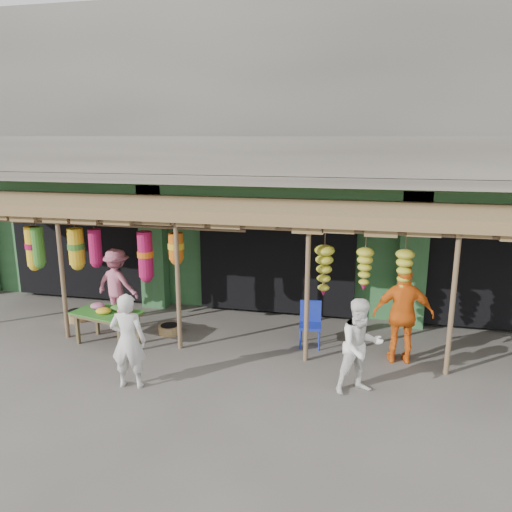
% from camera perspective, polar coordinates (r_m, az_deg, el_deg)
% --- Properties ---
extents(ground, '(80.00, 80.00, 0.00)m').
position_cam_1_polar(ground, '(9.96, 0.00, -10.79)').
color(ground, '#514C47').
rests_on(ground, ground).
extents(building, '(16.40, 6.80, 7.00)m').
position_cam_1_polar(building, '(13.88, 4.53, 10.48)').
color(building, gray).
rests_on(building, ground).
extents(awning, '(14.00, 2.70, 2.79)m').
position_cam_1_polar(awning, '(10.01, 0.26, 4.79)').
color(awning, brown).
rests_on(awning, ground).
extents(flower_table, '(1.46, 1.06, 0.79)m').
position_cam_1_polar(flower_table, '(10.50, -16.54, -6.31)').
color(flower_table, brown).
rests_on(flower_table, ground).
extents(blue_chair, '(0.47, 0.48, 0.90)m').
position_cam_1_polar(blue_chair, '(10.12, 6.23, -7.40)').
color(blue_chair, '#1829A1').
rests_on(blue_chair, ground).
extents(basket_mid, '(0.51, 0.51, 0.18)m').
position_cam_1_polar(basket_mid, '(10.91, -9.85, -8.26)').
color(basket_mid, olive).
rests_on(basket_mid, ground).
extents(basket_right, '(0.57, 0.57, 0.22)m').
position_cam_1_polar(basket_right, '(12.18, -19.82, -6.41)').
color(basket_right, '#A1774B').
rests_on(basket_right, ground).
extents(person_front, '(0.64, 0.47, 1.63)m').
position_cam_1_polar(person_front, '(8.60, -14.40, -9.39)').
color(person_front, silver).
rests_on(person_front, ground).
extents(person_right, '(0.97, 0.91, 1.60)m').
position_cam_1_polar(person_right, '(8.35, 11.86, -10.09)').
color(person_right, white).
rests_on(person_right, ground).
extents(person_vendor, '(1.13, 0.55, 1.87)m').
position_cam_1_polar(person_vendor, '(9.56, 16.48, -6.41)').
color(person_vendor, orange).
rests_on(person_vendor, ground).
extents(person_shopper, '(1.15, 0.79, 1.64)m').
position_cam_1_polar(person_shopper, '(11.82, -15.60, -3.10)').
color(person_shopper, '#D8728E').
rests_on(person_shopper, ground).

